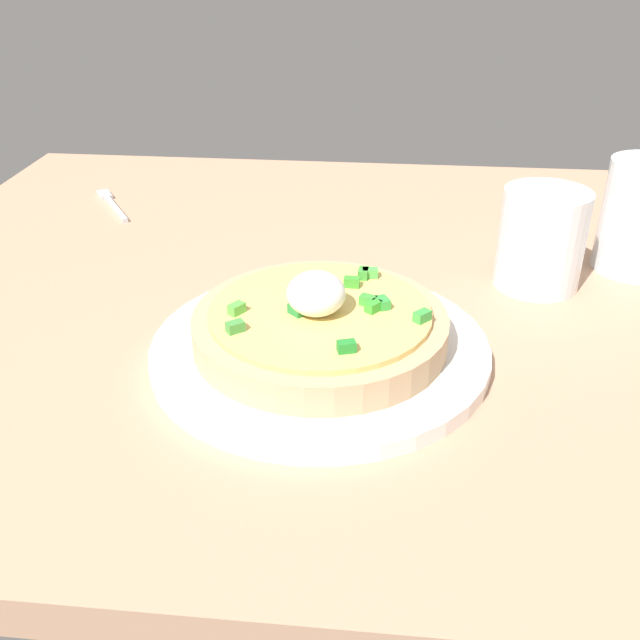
{
  "coord_description": "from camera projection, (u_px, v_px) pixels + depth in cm",
  "views": [
    {
      "loc": [
        -1.84,
        -62.32,
        33.91
      ],
      "look_at": [
        -6.84,
        -13.4,
        6.27
      ],
      "focal_mm": 40.65,
      "sensor_mm": 36.0,
      "label": 1
    }
  ],
  "objects": [
    {
      "name": "dining_table",
      "position": [
        405.0,
        299.0,
        0.7
      ],
      "size": [
        105.43,
        77.26,
        2.97
      ],
      "primitive_type": "cube",
      "color": "tan",
      "rests_on": "ground"
    },
    {
      "name": "fork",
      "position": [
        111.0,
        203.0,
        0.88
      ],
      "size": [
        7.2,
        10.06,
        0.5
      ],
      "rotation": [
        0.0,
        0.0,
        2.16
      ],
      "color": "#B7B7BC",
      "rests_on": "dining_table"
    },
    {
      "name": "plate",
      "position": [
        320.0,
        349.0,
        0.58
      ],
      "size": [
        26.82,
        26.82,
        1.31
      ],
      "primitive_type": "cylinder",
      "color": "white",
      "rests_on": "dining_table"
    },
    {
      "name": "cup_near",
      "position": [
        541.0,
        243.0,
        0.67
      ],
      "size": [
        7.91,
        7.91,
        9.3
      ],
      "color": "silver",
      "rests_on": "dining_table"
    },
    {
      "name": "pizza",
      "position": [
        320.0,
        324.0,
        0.57
      ],
      "size": [
        20.01,
        20.01,
        6.24
      ],
      "color": "tan",
      "rests_on": "plate"
    }
  ]
}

